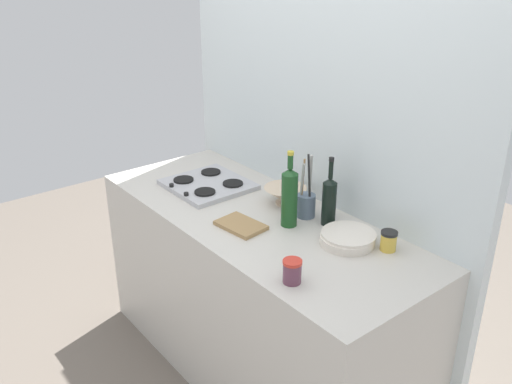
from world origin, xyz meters
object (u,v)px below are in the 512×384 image
cutting_board (241,225)px  condiment_jar_rear (389,241)px  condiment_jar_front (292,271)px  mixing_bowl (285,195)px  utensil_crock (306,203)px  plate_stack (348,238)px  wine_bottle_mid_left (329,200)px  wine_bottle_leftmost (289,196)px  stovetop_hob (208,184)px

cutting_board → condiment_jar_rear: bearing=33.1°
condiment_jar_front → cutting_board: size_ratio=0.43×
condiment_jar_rear → mixing_bowl: bearing=-176.8°
mixing_bowl → utensil_crock: size_ratio=0.66×
plate_stack → wine_bottle_mid_left: (-0.18, 0.07, 0.09)m
mixing_bowl → cutting_board: size_ratio=0.97×
wine_bottle_mid_left → cutting_board: (-0.22, -0.33, -0.11)m
condiment_jar_front → cutting_board: bearing=165.9°
wine_bottle_leftmost → condiment_jar_rear: (0.43, 0.17, -0.10)m
condiment_jar_front → utensil_crock: bearing=131.5°
plate_stack → mixing_bowl: mixing_bowl is taller
condiment_jar_rear → plate_stack: bearing=-147.1°
wine_bottle_leftmost → condiment_jar_rear: wine_bottle_leftmost is taller
cutting_board → condiment_jar_front: bearing=-14.1°
wine_bottle_leftmost → condiment_jar_rear: size_ratio=4.15×
utensil_crock → condiment_jar_front: size_ratio=3.41×
mixing_bowl → utensil_crock: (0.16, -0.02, 0.02)m
plate_stack → condiment_jar_rear: size_ratio=2.81×
wine_bottle_leftmost → cutting_board: (-0.12, -0.18, -0.13)m
condiment_jar_rear → cutting_board: condiment_jar_rear is taller
mixing_bowl → cutting_board: 0.33m
wine_bottle_leftmost → utensil_crock: bearing=97.9°
stovetop_hob → condiment_jar_rear: (1.01, 0.21, 0.03)m
plate_stack → condiment_jar_rear: condiment_jar_rear is taller
wine_bottle_mid_left → condiment_jar_rear: 0.33m
condiment_jar_front → condiment_jar_rear: bearing=81.7°
wine_bottle_leftmost → condiment_jar_front: bearing=-40.2°
stovetop_hob → condiment_jar_rear: condiment_jar_rear is taller
wine_bottle_leftmost → mixing_bowl: wine_bottle_leftmost is taller
plate_stack → condiment_jar_front: condiment_jar_front is taller
condiment_jar_rear → utensil_crock: bearing=-173.5°
wine_bottle_leftmost → wine_bottle_mid_left: bearing=54.7°
condiment_jar_rear → cutting_board: size_ratio=0.40×
stovetop_hob → condiment_jar_front: bearing=-15.3°
wine_bottle_mid_left → condiment_jar_rear: wine_bottle_mid_left is taller
wine_bottle_mid_left → mixing_bowl: bearing=-178.2°
stovetop_hob → mixing_bowl: 0.45m
plate_stack → condiment_jar_rear: 0.17m
wine_bottle_leftmost → condiment_jar_front: wine_bottle_leftmost is taller
utensil_crock → cutting_board: (-0.10, -0.30, -0.06)m
utensil_crock → condiment_jar_rear: bearing=6.5°
wine_bottle_leftmost → utensil_crock: size_ratio=1.11×
wine_bottle_mid_left → cutting_board: wine_bottle_mid_left is taller
stovetop_hob → cutting_board: (0.47, -0.14, -0.00)m
condiment_jar_rear → cutting_board: 0.65m
wine_bottle_leftmost → wine_bottle_mid_left: (0.10, 0.15, -0.02)m
stovetop_hob → wine_bottle_mid_left: bearing=15.2°
utensil_crock → condiment_jar_rear: 0.45m
wine_bottle_leftmost → wine_bottle_mid_left: wine_bottle_leftmost is taller
condiment_jar_rear → wine_bottle_mid_left: bearing=-175.6°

